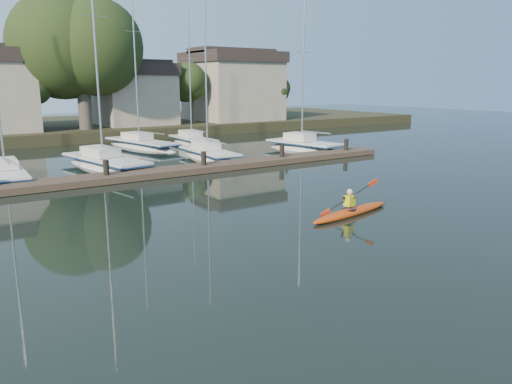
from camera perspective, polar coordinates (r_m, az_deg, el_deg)
ground at (r=17.81m, az=7.28°, el=-5.01°), size 160.00×160.00×0.00m
kayak at (r=20.74m, az=10.80°, el=-2.09°), size 4.88×1.40×1.55m
dock at (r=29.40m, az=-11.13°, el=2.20°), size 34.00×2.00×1.80m
sailboat_1 at (r=31.14m, az=-26.60°, el=0.96°), size 2.34×7.94×12.83m
sailboat_2 at (r=33.21m, az=-16.82°, el=2.35°), size 3.86×9.82×15.85m
sailboat_3 at (r=35.86m, az=-5.40°, el=3.55°), size 2.57×7.95×12.62m
sailboat_4 at (r=40.34m, az=5.45°, el=4.50°), size 3.57×8.08×13.26m
sailboat_6 at (r=42.83m, az=-12.96°, el=4.74°), size 3.99×10.22×15.90m
sailboat_7 at (r=44.27m, az=-7.23°, el=5.20°), size 2.53×7.96×12.66m
shore at (r=54.53m, az=-20.92°, el=9.44°), size 90.00×25.25×12.75m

